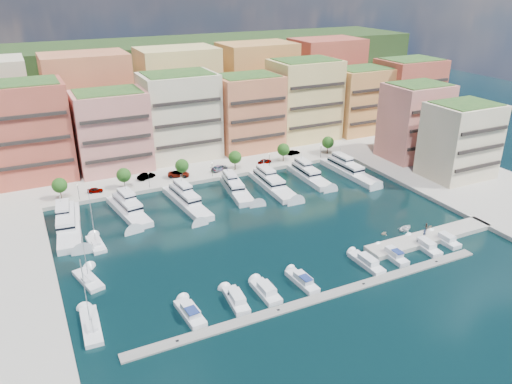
# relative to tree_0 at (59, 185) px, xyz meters

# --- Properties ---
(ground) EXTENTS (400.00, 400.00, 0.00)m
(ground) POSITION_rel_tree_0_xyz_m (40.00, -33.50, -4.74)
(ground) COLOR black
(ground) RESTS_ON ground
(north_quay) EXTENTS (220.00, 64.00, 2.00)m
(north_quay) POSITION_rel_tree_0_xyz_m (40.00, 28.50, -4.74)
(north_quay) COLOR #9E998E
(north_quay) RESTS_ON ground
(east_quay) EXTENTS (34.00, 76.00, 2.00)m
(east_quay) POSITION_rel_tree_0_xyz_m (102.00, -41.50, -4.74)
(east_quay) COLOR #9E998E
(east_quay) RESTS_ON ground
(hillside) EXTENTS (240.00, 40.00, 58.00)m
(hillside) POSITION_rel_tree_0_xyz_m (40.00, 76.50, -4.74)
(hillside) COLOR black
(hillside) RESTS_ON ground
(south_pontoon) EXTENTS (72.00, 2.20, 0.35)m
(south_pontoon) POSITION_rel_tree_0_xyz_m (37.00, -63.50, -4.74)
(south_pontoon) COLOR gray
(south_pontoon) RESTS_ON ground
(finger_pier) EXTENTS (32.00, 5.00, 2.00)m
(finger_pier) POSITION_rel_tree_0_xyz_m (70.00, -55.50, -4.74)
(finger_pier) COLOR #9E998E
(finger_pier) RESTS_ON ground
(apartment_1) EXTENTS (20.00, 16.50, 26.80)m
(apartment_1) POSITION_rel_tree_0_xyz_m (-4.00, 18.49, 9.57)
(apartment_1) COLOR #BF503F
(apartment_1) RESTS_ON north_quay
(apartment_2) EXTENTS (20.00, 15.50, 22.80)m
(apartment_2) POSITION_rel_tree_0_xyz_m (17.00, 16.49, 7.57)
(apartment_2) COLOR #DB837A
(apartment_2) RESTS_ON north_quay
(apartment_3) EXTENTS (22.00, 16.50, 25.80)m
(apartment_3) POSITION_rel_tree_0_xyz_m (38.00, 18.49, 9.07)
(apartment_3) COLOR beige
(apartment_3) RESTS_ON north_quay
(apartment_4) EXTENTS (20.00, 15.50, 23.80)m
(apartment_4) POSITION_rel_tree_0_xyz_m (60.00, 16.49, 8.07)
(apartment_4) COLOR #E28654
(apartment_4) RESTS_ON north_quay
(apartment_5) EXTENTS (22.00, 16.50, 26.80)m
(apartment_5) POSITION_rel_tree_0_xyz_m (82.00, 18.49, 9.57)
(apartment_5) COLOR #F2D280
(apartment_5) RESTS_ON north_quay
(apartment_6) EXTENTS (20.00, 15.50, 22.80)m
(apartment_6) POSITION_rel_tree_0_xyz_m (104.00, 16.49, 7.57)
(apartment_6) COLOR #E09952
(apartment_6) RESTS_ON north_quay
(apartment_7) EXTENTS (22.00, 16.50, 24.80)m
(apartment_7) POSITION_rel_tree_0_xyz_m (124.00, 14.49, 8.57)
(apartment_7) COLOR #BF503F
(apartment_7) RESTS_ON north_quay
(apartment_east_a) EXTENTS (18.00, 14.50, 22.80)m
(apartment_east_a) POSITION_rel_tree_0_xyz_m (102.00, -13.51, 7.57)
(apartment_east_a) COLOR #DB837A
(apartment_east_a) RESTS_ON east_quay
(apartment_east_b) EXTENTS (18.00, 14.50, 20.80)m
(apartment_east_b) POSITION_rel_tree_0_xyz_m (102.00, -31.51, 6.57)
(apartment_east_b) COLOR beige
(apartment_east_b) RESTS_ON east_quay
(backblock_1) EXTENTS (26.00, 18.00, 30.00)m
(backblock_1) POSITION_rel_tree_0_xyz_m (15.00, 40.50, 11.26)
(backblock_1) COLOR #E28654
(backblock_1) RESTS_ON north_quay
(backblock_2) EXTENTS (26.00, 18.00, 30.00)m
(backblock_2) POSITION_rel_tree_0_xyz_m (45.00, 40.50, 11.26)
(backblock_2) COLOR #F2D280
(backblock_2) RESTS_ON north_quay
(backblock_3) EXTENTS (26.00, 18.00, 30.00)m
(backblock_3) POSITION_rel_tree_0_xyz_m (75.00, 40.50, 11.26)
(backblock_3) COLOR #E09952
(backblock_3) RESTS_ON north_quay
(backblock_4) EXTENTS (26.00, 18.00, 30.00)m
(backblock_4) POSITION_rel_tree_0_xyz_m (105.00, 40.50, 11.26)
(backblock_4) COLOR #BF503F
(backblock_4) RESTS_ON north_quay
(tree_0) EXTENTS (3.80, 3.80, 5.65)m
(tree_0) POSITION_rel_tree_0_xyz_m (0.00, 0.00, 0.00)
(tree_0) COLOR #473323
(tree_0) RESTS_ON north_quay
(tree_1) EXTENTS (3.80, 3.80, 5.65)m
(tree_1) POSITION_rel_tree_0_xyz_m (16.00, 0.00, 0.00)
(tree_1) COLOR #473323
(tree_1) RESTS_ON north_quay
(tree_2) EXTENTS (3.80, 3.80, 5.65)m
(tree_2) POSITION_rel_tree_0_xyz_m (32.00, 0.00, 0.00)
(tree_2) COLOR #473323
(tree_2) RESTS_ON north_quay
(tree_3) EXTENTS (3.80, 3.80, 5.65)m
(tree_3) POSITION_rel_tree_0_xyz_m (48.00, 0.00, 0.00)
(tree_3) COLOR #473323
(tree_3) RESTS_ON north_quay
(tree_4) EXTENTS (3.80, 3.80, 5.65)m
(tree_4) POSITION_rel_tree_0_xyz_m (64.00, 0.00, 0.00)
(tree_4) COLOR #473323
(tree_4) RESTS_ON north_quay
(tree_5) EXTENTS (3.80, 3.80, 5.65)m
(tree_5) POSITION_rel_tree_0_xyz_m (80.00, 0.00, 0.00)
(tree_5) COLOR #473323
(tree_5) RESTS_ON north_quay
(lamppost_0) EXTENTS (0.30, 0.30, 4.20)m
(lamppost_0) POSITION_rel_tree_0_xyz_m (4.00, -2.30, -0.92)
(lamppost_0) COLOR black
(lamppost_0) RESTS_ON north_quay
(lamppost_1) EXTENTS (0.30, 0.30, 4.20)m
(lamppost_1) POSITION_rel_tree_0_xyz_m (22.00, -2.30, -0.92)
(lamppost_1) COLOR black
(lamppost_1) RESTS_ON north_quay
(lamppost_2) EXTENTS (0.30, 0.30, 4.20)m
(lamppost_2) POSITION_rel_tree_0_xyz_m (40.00, -2.30, -0.92)
(lamppost_2) COLOR black
(lamppost_2) RESTS_ON north_quay
(lamppost_3) EXTENTS (0.30, 0.30, 4.20)m
(lamppost_3) POSITION_rel_tree_0_xyz_m (58.00, -2.30, -0.92)
(lamppost_3) COLOR black
(lamppost_3) RESTS_ON north_quay
(lamppost_4) EXTENTS (0.30, 0.30, 4.20)m
(lamppost_4) POSITION_rel_tree_0_xyz_m (76.00, -2.30, -0.92)
(lamppost_4) COLOR black
(lamppost_4) RESTS_ON north_quay
(yacht_0) EXTENTS (7.52, 23.92, 7.30)m
(yacht_0) POSITION_rel_tree_0_xyz_m (-0.27, -15.27, -3.53)
(yacht_0) COLOR white
(yacht_0) RESTS_ON ground
(yacht_1) EXTENTS (7.34, 19.90, 7.30)m
(yacht_1) POSITION_rel_tree_0_xyz_m (13.69, -13.46, -3.65)
(yacht_1) COLOR white
(yacht_1) RESTS_ON ground
(yacht_2) EXTENTS (6.37, 22.55, 7.30)m
(yacht_2) POSITION_rel_tree_0_xyz_m (27.90, -14.69, -3.53)
(yacht_2) COLOR white
(yacht_2) RESTS_ON ground
(yacht_3) EXTENTS (6.77, 19.24, 7.30)m
(yacht_3) POSITION_rel_tree_0_xyz_m (42.32, -13.12, -3.53)
(yacht_3) COLOR white
(yacht_3) RESTS_ON ground
(yacht_4) EXTENTS (5.78, 21.97, 7.30)m
(yacht_4) POSITION_rel_tree_0_xyz_m (52.35, -14.55, -3.65)
(yacht_4) COLOR white
(yacht_4) RESTS_ON ground
(yacht_5) EXTENTS (4.93, 19.04, 7.30)m
(yacht_5) POSITION_rel_tree_0_xyz_m (64.74, -13.17, -3.53)
(yacht_5) COLOR white
(yacht_5) RESTS_ON ground
(yacht_6) EXTENTS (5.48, 23.26, 7.30)m
(yacht_6) POSITION_rel_tree_0_xyz_m (77.12, -15.08, -3.53)
(yacht_6) COLOR white
(yacht_6) RESTS_ON ground
(cruiser_1) EXTENTS (3.31, 8.51, 2.66)m
(cruiser_1) POSITION_rel_tree_0_xyz_m (14.03, -58.11, -4.17)
(cruiser_1) COLOR silver
(cruiser_1) RESTS_ON ground
(cruiser_2) EXTENTS (3.27, 8.28, 2.55)m
(cruiser_2) POSITION_rel_tree_0_xyz_m (22.52, -58.09, -4.20)
(cruiser_2) COLOR silver
(cruiser_2) RESTS_ON ground
(cruiser_3) EXTENTS (2.88, 7.91, 2.55)m
(cruiser_3) POSITION_rel_tree_0_xyz_m (28.38, -58.09, -4.20)
(cruiser_3) COLOR silver
(cruiser_3) RESTS_ON ground
(cruiser_4) EXTENTS (2.94, 8.43, 2.66)m
(cruiser_4) POSITION_rel_tree_0_xyz_m (36.00, -58.11, -4.17)
(cruiser_4) COLOR silver
(cruiser_4) RESTS_ON ground
(cruiser_6) EXTENTS (2.80, 8.95, 2.55)m
(cruiser_6) POSITION_rel_tree_0_xyz_m (50.87, -58.10, -4.20)
(cruiser_6) COLOR silver
(cruiser_6) RESTS_ON ground
(cruiser_7) EXTENTS (2.53, 7.95, 2.66)m
(cruiser_7) POSITION_rel_tree_0_xyz_m (57.39, -58.10, -4.17)
(cruiser_7) COLOR silver
(cruiser_7) RESTS_ON ground
(cruiser_8) EXTENTS (3.02, 8.43, 2.55)m
(cruiser_8) POSITION_rel_tree_0_xyz_m (66.04, -58.09, -4.20)
(cruiser_8) COLOR silver
(cruiser_8) RESTS_ON ground
(cruiser_9) EXTENTS (2.62, 7.08, 2.55)m
(cruiser_9) POSITION_rel_tree_0_xyz_m (71.85, -58.08, -4.20)
(cruiser_9) COLOR silver
(cruiser_9) RESTS_ON ground
(sailboat_0) EXTENTS (3.32, 10.44, 13.20)m
(sailboat_0) POSITION_rel_tree_0_xyz_m (-1.55, -54.05, -4.44)
(sailboat_0) COLOR white
(sailboat_0) RESTS_ON ground
(sailboat_1) EXTENTS (4.88, 9.12, 13.20)m
(sailboat_1) POSITION_rel_tree_0_xyz_m (0.21, -39.86, -4.43)
(sailboat_1) COLOR white
(sailboat_1) RESTS_ON ground
(sailboat_2) EXTENTS (3.25, 8.25, 13.20)m
(sailboat_2) POSITION_rel_tree_0_xyz_m (3.89, -26.54, -4.42)
(sailboat_2) COLOR white
(sailboat_2) RESTS_ON ground
(tender_1) EXTENTS (1.86, 1.68, 0.86)m
(tender_1) POSITION_rel_tree_0_xyz_m (62.27, -49.46, -4.31)
(tender_1) COLOR beige
(tender_1) RESTS_ON ground
(tender_2) EXTENTS (4.51, 3.82, 0.80)m
(tender_2) POSITION_rel_tree_0_xyz_m (68.30, -49.74, -4.35)
(tender_2) COLOR white
(tender_2) RESTS_ON ground
(tender_3) EXTENTS (1.58, 1.45, 0.71)m
(tender_3) POSITION_rel_tree_0_xyz_m (73.97, -51.50, -4.39)
(tender_3) COLOR beige
(tender_3) RESTS_ON ground
(car_0) EXTENTS (4.15, 2.35, 1.33)m
(car_0) POSITION_rel_tree_0_xyz_m (8.39, 0.58, -3.08)
(car_0) COLOR gray
(car_0) RESTS_ON north_quay
(car_1) EXTENTS (5.48, 3.73, 1.71)m
(car_1) POSITION_rel_tree_0_xyz_m (22.83, 4.18, -2.89)
(car_1) COLOR gray
(car_1) RESTS_ON north_quay
(car_2) EXTENTS (6.56, 4.90, 1.66)m
(car_2) POSITION_rel_tree_0_xyz_m (31.44, 1.74, -2.91)
(car_2) COLOR gray
(car_2) RESTS_ON north_quay
(car_3) EXTENTS (5.95, 4.30, 1.60)m
(car_3) POSITION_rel_tree_0_xyz_m (43.53, 1.26, -2.94)
(car_3) COLOR gray
(car_3) RESTS_ON north_quay
(car_4) EXTENTS (4.76, 2.93, 1.51)m
(car_4) POSITION_rel_tree_0_xyz_m (57.93, 0.52, -2.99)
(car_4) COLOR gray
(car_4) RESTS_ON north_quay
(car_5) EXTENTS (4.21, 1.78, 1.35)m
(car_5) POSITION_rel_tree_0_xyz_m (69.94, 4.01, -3.07)
(car_5) COLOR gray
(car_5) RESTS_ON north_quay
(person_0) EXTENTS (0.72, 0.81, 1.86)m
(person_0) POSITION_rel_tree_0_xyz_m (68.29, -55.37, -2.82)
(person_0) COLOR #242E48
(person_0) RESTS_ON finger_pier
(person_1) EXTENTS (1.15, 1.12, 1.87)m
(person_1) POSITION_rel_tree_0_xyz_m (70.44, -53.50, -2.81)
(person_1) COLOR #4B372D
(person_1) RESTS_ON finger_pier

